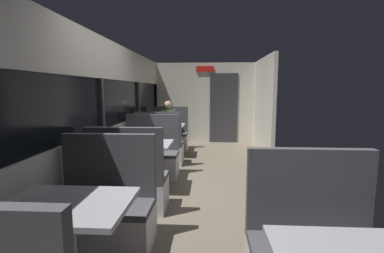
% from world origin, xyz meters
% --- Properties ---
extents(ground_plane, '(3.30, 9.20, 0.02)m').
position_xyz_m(ground_plane, '(0.00, 0.00, -0.01)').
color(ground_plane, '#665B4C').
extents(carriage_window_panel_left, '(0.09, 8.48, 2.30)m').
position_xyz_m(carriage_window_panel_left, '(-1.45, 0.00, 1.11)').
color(carriage_window_panel_left, beige).
rests_on(carriage_window_panel_left, ground_plane).
extents(carriage_end_bulkhead, '(2.90, 0.11, 2.30)m').
position_xyz_m(carriage_end_bulkhead, '(0.06, 4.19, 1.14)').
color(carriage_end_bulkhead, beige).
rests_on(carriage_end_bulkhead, ground_plane).
extents(carriage_aisle_panel_right, '(0.08, 2.40, 2.30)m').
position_xyz_m(carriage_aisle_panel_right, '(1.45, 3.00, 1.15)').
color(carriage_aisle_panel_right, beige).
rests_on(carriage_aisle_panel_right, ground_plane).
extents(dining_table_near_window, '(0.90, 0.70, 0.74)m').
position_xyz_m(dining_table_near_window, '(-0.89, -2.09, 0.64)').
color(dining_table_near_window, '#9E9EA3').
rests_on(dining_table_near_window, ground_plane).
extents(bench_near_window_facing_entry, '(0.95, 0.50, 1.10)m').
position_xyz_m(bench_near_window_facing_entry, '(-0.89, -1.39, 0.33)').
color(bench_near_window_facing_entry, silver).
rests_on(bench_near_window_facing_entry, ground_plane).
extents(dining_table_mid_window, '(0.90, 0.70, 0.74)m').
position_xyz_m(dining_table_mid_window, '(-0.89, 0.14, 0.64)').
color(dining_table_mid_window, '#9E9EA3').
rests_on(dining_table_mid_window, ground_plane).
extents(bench_mid_window_facing_end, '(0.95, 0.50, 1.10)m').
position_xyz_m(bench_mid_window_facing_end, '(-0.89, -0.56, 0.33)').
color(bench_mid_window_facing_end, silver).
rests_on(bench_mid_window_facing_end, ground_plane).
extents(bench_mid_window_facing_entry, '(0.95, 0.50, 1.10)m').
position_xyz_m(bench_mid_window_facing_entry, '(-0.89, 0.84, 0.33)').
color(bench_mid_window_facing_entry, silver).
rests_on(bench_mid_window_facing_entry, ground_plane).
extents(dining_table_far_window, '(0.90, 0.70, 0.74)m').
position_xyz_m(dining_table_far_window, '(-0.89, 2.36, 0.64)').
color(dining_table_far_window, '#9E9EA3').
rests_on(dining_table_far_window, ground_plane).
extents(bench_far_window_facing_end, '(0.95, 0.50, 1.10)m').
position_xyz_m(bench_far_window_facing_end, '(-0.89, 1.66, 0.33)').
color(bench_far_window_facing_end, silver).
rests_on(bench_far_window_facing_end, ground_plane).
extents(bench_far_window_facing_entry, '(0.95, 0.50, 1.10)m').
position_xyz_m(bench_far_window_facing_entry, '(-0.89, 3.06, 0.33)').
color(bench_far_window_facing_entry, silver).
rests_on(bench_far_window_facing_entry, ground_plane).
extents(seated_passenger, '(0.47, 0.55, 1.26)m').
position_xyz_m(seated_passenger, '(-0.89, 2.99, 0.54)').
color(seated_passenger, '#26262D').
rests_on(seated_passenger, ground_plane).
extents(coffee_cup_primary, '(0.07, 0.07, 0.09)m').
position_xyz_m(coffee_cup_primary, '(-0.92, 0.01, 0.79)').
color(coffee_cup_primary, white).
rests_on(coffee_cup_primary, dining_table_mid_window).
extents(coffee_cup_secondary, '(0.07, 0.07, 0.09)m').
position_xyz_m(coffee_cup_secondary, '(-1.06, 2.39, 0.79)').
color(coffee_cup_secondary, white).
rests_on(coffee_cup_secondary, dining_table_far_window).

